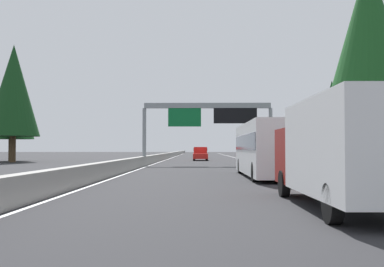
# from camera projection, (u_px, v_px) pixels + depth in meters

# --- Properties ---
(ground_plane) EXTENTS (320.00, 320.00, 0.00)m
(ground_plane) POSITION_uv_depth(u_px,v_px,m) (161.00, 161.00, 61.07)
(ground_plane) COLOR #262628
(median_barrier) EXTENTS (180.00, 0.56, 0.90)m
(median_barrier) POSITION_uv_depth(u_px,v_px,m) (168.00, 155.00, 81.08)
(median_barrier) COLOR gray
(median_barrier) RESTS_ON ground
(shoulder_stripe_right) EXTENTS (160.00, 0.16, 0.01)m
(shoulder_stripe_right) POSITION_uv_depth(u_px,v_px,m) (241.00, 159.00, 70.90)
(shoulder_stripe_right) COLOR silver
(shoulder_stripe_right) RESTS_ON ground
(shoulder_stripe_median) EXTENTS (160.00, 0.16, 0.01)m
(shoulder_stripe_median) POSITION_uv_depth(u_px,v_px,m) (168.00, 159.00, 71.06)
(shoulder_stripe_median) COLOR silver
(shoulder_stripe_median) RESTS_ON ground
(sign_gantry_overhead) EXTENTS (0.50, 12.68, 6.10)m
(sign_gantry_overhead) POSITION_uv_depth(u_px,v_px,m) (209.00, 116.00, 45.36)
(sign_gantry_overhead) COLOR gray
(sign_gantry_overhead) RESTS_ON ground
(box_truck_near_right) EXTENTS (8.50, 2.40, 2.95)m
(box_truck_near_right) POSITION_uv_depth(u_px,v_px,m) (343.00, 150.00, 12.85)
(box_truck_near_right) COLOR white
(box_truck_near_right) RESTS_ON ground
(bus_mid_left) EXTENTS (11.50, 2.55, 3.10)m
(bus_mid_left) POSITION_uv_depth(u_px,v_px,m) (265.00, 147.00, 27.06)
(bus_mid_left) COLOR white
(bus_mid_left) RESTS_ON ground
(pickup_far_left) EXTENTS (5.60, 2.00, 1.86)m
(pickup_far_left) POSITION_uv_depth(u_px,v_px,m) (200.00, 154.00, 64.84)
(pickup_far_left) COLOR red
(pickup_far_left) RESTS_ON ground
(sedan_distant_b) EXTENTS (4.40, 1.80, 1.47)m
(sedan_distant_b) POSITION_uv_depth(u_px,v_px,m) (201.00, 154.00, 78.27)
(sedan_distant_b) COLOR slate
(sedan_distant_b) RESTS_ON ground
(conifer_right_near) EXTENTS (6.14, 6.14, 13.95)m
(conifer_right_near) POSITION_uv_depth(u_px,v_px,m) (369.00, 42.00, 29.69)
(conifer_right_near) COLOR #4C3823
(conifer_right_near) RESTS_ON ground
(conifer_right_mid) EXTENTS (4.13, 4.13, 9.39)m
(conifer_right_mid) POSITION_uv_depth(u_px,v_px,m) (332.00, 113.00, 52.90)
(conifer_right_mid) COLOR #4C3823
(conifer_right_mid) RESTS_ON ground
(conifer_left_near) EXTENTS (6.27, 6.27, 14.25)m
(conifer_left_near) POSITION_uv_depth(u_px,v_px,m) (13.00, 90.00, 56.12)
(conifer_left_near) COLOR #4C3823
(conifer_left_near) RESTS_ON ground
(conifer_left_mid) EXTENTS (5.82, 5.82, 13.22)m
(conifer_left_mid) POSITION_uv_depth(u_px,v_px,m) (12.00, 100.00, 61.56)
(conifer_left_mid) COLOR #4C3823
(conifer_left_mid) RESTS_ON ground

